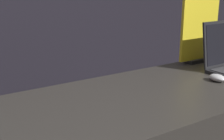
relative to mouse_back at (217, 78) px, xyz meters
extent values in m
cube|color=black|center=(0.23, 0.17, 0.14)|extent=(0.32, 0.05, 0.28)
cube|color=black|center=(0.23, 0.16, 0.14)|extent=(0.29, 0.04, 0.24)
ellipsoid|color=#B2B2B7|center=(0.00, 0.00, 0.00)|extent=(0.07, 0.10, 0.04)
cube|color=black|center=(0.23, 0.35, -0.01)|extent=(0.18, 0.07, 0.02)
cube|color=gold|center=(0.23, 0.35, 0.21)|extent=(0.32, 0.02, 0.40)
camera|label=1|loc=(-1.37, -1.04, 0.51)|focal=50.00mm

